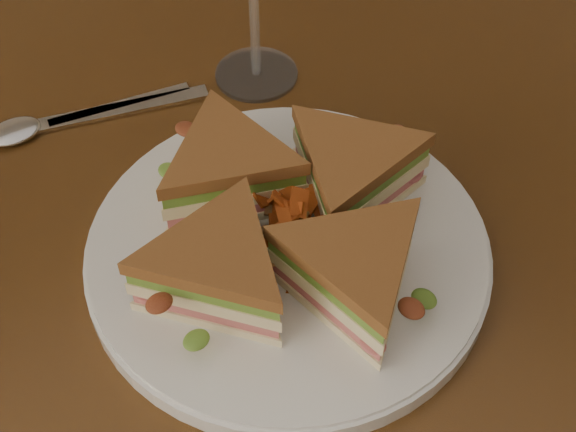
{
  "coord_description": "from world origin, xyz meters",
  "views": [
    {
      "loc": [
        -0.14,
        -0.36,
        1.24
      ],
      "look_at": [
        0.06,
        -0.05,
        0.8
      ],
      "focal_mm": 50.0,
      "sensor_mm": 36.0,
      "label": 1
    }
  ],
  "objects_px": {
    "table": "(207,318)",
    "sandwich_wedges": "(288,220)",
    "plate": "(288,252)",
    "spoon": "(40,126)",
    "knife": "(83,118)"
  },
  "relations": [
    {
      "from": "table",
      "to": "sandwich_wedges",
      "type": "bearing_deg",
      "value": -39.65
    },
    {
      "from": "table",
      "to": "sandwich_wedges",
      "type": "relative_size",
      "value": 4.27
    },
    {
      "from": "table",
      "to": "spoon",
      "type": "height_order",
      "value": "spoon"
    },
    {
      "from": "spoon",
      "to": "plate",
      "type": "bearing_deg",
      "value": -56.25
    },
    {
      "from": "sandwich_wedges",
      "to": "knife",
      "type": "xyz_separation_m",
      "value": [
        -0.07,
        0.23,
        -0.04
      ]
    },
    {
      "from": "table",
      "to": "sandwich_wedges",
      "type": "distance_m",
      "value": 0.16
    },
    {
      "from": "plate",
      "to": "spoon",
      "type": "distance_m",
      "value": 0.26
    },
    {
      "from": "table",
      "to": "plate",
      "type": "bearing_deg",
      "value": -39.65
    },
    {
      "from": "spoon",
      "to": "table",
      "type": "bearing_deg",
      "value": -65.18
    },
    {
      "from": "spoon",
      "to": "knife",
      "type": "relative_size",
      "value": 0.86
    },
    {
      "from": "plate",
      "to": "sandwich_wedges",
      "type": "height_order",
      "value": "sandwich_wedges"
    },
    {
      "from": "table",
      "to": "knife",
      "type": "height_order",
      "value": "knife"
    },
    {
      "from": "plate",
      "to": "sandwich_wedges",
      "type": "distance_m",
      "value": 0.04
    },
    {
      "from": "sandwich_wedges",
      "to": "spoon",
      "type": "distance_m",
      "value": 0.26
    },
    {
      "from": "spoon",
      "to": "knife",
      "type": "height_order",
      "value": "spoon"
    }
  ]
}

